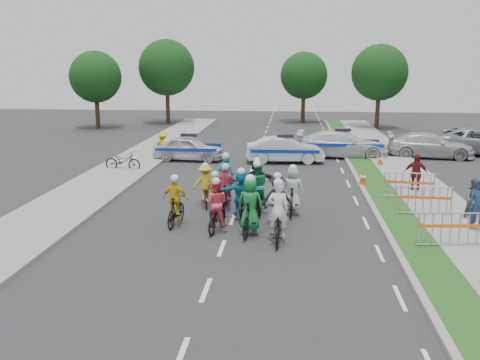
# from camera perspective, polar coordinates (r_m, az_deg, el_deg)

# --- Properties ---
(ground) EXTENTS (90.00, 90.00, 0.00)m
(ground) POSITION_cam_1_polar(r_m,az_deg,el_deg) (16.00, -1.96, -7.28)
(ground) COLOR #28282B
(ground) RESTS_ON ground
(curb_right) EXTENTS (0.20, 60.00, 0.12)m
(curb_right) POSITION_cam_1_polar(r_m,az_deg,el_deg) (20.86, 13.93, -2.74)
(curb_right) COLOR gray
(curb_right) RESTS_ON ground
(grass_strip) EXTENTS (1.20, 60.00, 0.11)m
(grass_strip) POSITION_cam_1_polar(r_m,az_deg,el_deg) (20.98, 15.82, -2.77)
(grass_strip) COLOR #1C4A17
(grass_strip) RESTS_ON ground
(sidewalk_right) EXTENTS (2.40, 60.00, 0.13)m
(sidewalk_right) POSITION_cam_1_polar(r_m,az_deg,el_deg) (21.38, 20.57, -2.80)
(sidewalk_right) COLOR gray
(sidewalk_right) RESTS_ON ground
(sidewalk_left) EXTENTS (3.00, 60.00, 0.13)m
(sidewalk_left) POSITION_cam_1_polar(r_m,az_deg,el_deg) (22.31, -17.03, -1.92)
(sidewalk_left) COLOR gray
(sidewalk_left) RESTS_ON ground
(rider_0) EXTENTS (0.72, 1.99, 2.02)m
(rider_0) POSITION_cam_1_polar(r_m,az_deg,el_deg) (16.37, 4.06, -4.39)
(rider_0) COLOR black
(rider_0) RESTS_ON ground
(rider_1) EXTENTS (0.91, 1.96, 1.99)m
(rider_1) POSITION_cam_1_polar(r_m,az_deg,el_deg) (16.97, 1.10, -3.37)
(rider_1) COLOR black
(rider_1) RESTS_ON ground
(rider_2) EXTENTS (0.88, 1.84, 1.80)m
(rider_2) POSITION_cam_1_polar(r_m,az_deg,el_deg) (17.42, -2.51, -3.31)
(rider_2) COLOR black
(rider_2) RESTS_ON ground
(rider_3) EXTENTS (0.93, 1.74, 1.78)m
(rider_3) POSITION_cam_1_polar(r_m,az_deg,el_deg) (18.06, -6.87, -2.75)
(rider_3) COLOR black
(rider_3) RESTS_ON ground
(rider_4) EXTENTS (1.07, 1.87, 1.86)m
(rider_4) POSITION_cam_1_polar(r_m,az_deg,el_deg) (17.94, 3.97, -2.69)
(rider_4) COLOR black
(rider_4) RESTS_ON ground
(rider_5) EXTENTS (1.51, 1.81, 1.87)m
(rider_5) POSITION_cam_1_polar(r_m,az_deg,el_deg) (18.57, 0.15, -1.92)
(rider_5) COLOR black
(rider_5) RESTS_ON ground
(rider_6) EXTENTS (0.70, 1.71, 1.71)m
(rider_6) POSITION_cam_1_polar(r_m,az_deg,el_deg) (18.88, -2.62, -2.38)
(rider_6) COLOR black
(rider_6) RESTS_ON ground
(rider_7) EXTENTS (0.81, 1.80, 1.87)m
(rider_7) POSITION_cam_1_polar(r_m,az_deg,el_deg) (19.27, 5.61, -1.63)
(rider_7) COLOR black
(rider_7) RESTS_ON ground
(rider_8) EXTENTS (0.98, 2.01, 1.97)m
(rider_8) POSITION_cam_1_polar(r_m,az_deg,el_deg) (19.47, 1.84, -1.43)
(rider_8) COLOR black
(rider_8) RESTS_ON ground
(rider_9) EXTENTS (0.92, 1.73, 1.79)m
(rider_9) POSITION_cam_1_polar(r_m,az_deg,el_deg) (19.81, -1.50, -1.29)
(rider_9) COLOR black
(rider_9) RESTS_ON ground
(rider_10) EXTENTS (1.02, 1.74, 1.70)m
(rider_10) POSITION_cam_1_polar(r_m,az_deg,el_deg) (20.43, -3.69, -0.96)
(rider_10) COLOR black
(rider_10) RESTS_ON ground
(rider_11) EXTENTS (1.48, 1.77, 1.84)m
(rider_11) POSITION_cam_1_polar(r_m,az_deg,el_deg) (20.76, 1.80, -0.41)
(rider_11) COLOR black
(rider_11) RESTS_ON ground
(rider_12) EXTENTS (0.83, 1.97, 1.96)m
(rider_12) POSITION_cam_1_polar(r_m,az_deg,el_deg) (21.15, -1.48, -0.52)
(rider_12) COLOR black
(rider_12) RESTS_ON ground
(police_car_0) EXTENTS (4.09, 1.99, 1.34)m
(police_car_0) POSITION_cam_1_polar(r_m,az_deg,el_deg) (30.02, -5.45, 3.37)
(police_car_0) COLOR silver
(police_car_0) RESTS_ON ground
(police_car_1) EXTENTS (4.31, 1.82, 1.39)m
(police_car_1) POSITION_cam_1_polar(r_m,az_deg,el_deg) (29.33, 4.82, 3.21)
(police_car_1) COLOR silver
(police_car_1) RESTS_ON ground
(police_car_2) EXTENTS (5.33, 2.40, 1.52)m
(police_car_2) POSITION_cam_1_polar(r_m,az_deg,el_deg) (31.44, 10.85, 3.78)
(police_car_2) COLOR silver
(police_car_2) RESTS_ON ground
(civilian_sedan) EXTENTS (5.03, 2.50, 1.41)m
(civilian_sedan) POSITION_cam_1_polar(r_m,az_deg,el_deg) (32.64, 19.61, 3.49)
(civilian_sedan) COLOR #BABAC0
(civilian_sedan) RESTS_ON ground
(spectator_0) EXTENTS (0.78, 0.66, 1.81)m
(spectator_0) POSITION_cam_1_polar(r_m,az_deg,el_deg) (18.68, 24.14, -2.59)
(spectator_0) COLOR navy
(spectator_0) RESTS_ON ground
(spectator_1) EXTENTS (0.82, 0.67, 1.57)m
(spectator_1) POSITION_cam_1_polar(r_m,az_deg,el_deg) (19.96, 23.76, -1.99)
(spectator_1) COLOR #515256
(spectator_1) RESTS_ON ground
(spectator_2) EXTENTS (1.05, 0.64, 1.68)m
(spectator_2) POSITION_cam_1_polar(r_m,az_deg,el_deg) (23.53, 18.23, 0.66)
(spectator_2) COLOR maroon
(spectator_2) RESTS_ON ground
(marshal_hiviz) EXTENTS (1.14, 1.11, 1.57)m
(marshal_hiviz) POSITION_cam_1_polar(r_m,az_deg,el_deg) (30.36, -8.26, 3.61)
(marshal_hiviz) COLOR #D5BF0B
(marshal_hiviz) RESTS_ON ground
(barrier_0) EXTENTS (2.04, 0.71, 1.12)m
(barrier_0) POSITION_cam_1_polar(r_m,az_deg,el_deg) (16.91, 21.54, -5.08)
(barrier_0) COLOR #A5A8AD
(barrier_0) RESTS_ON ground
(barrier_1) EXTENTS (2.01, 0.55, 1.12)m
(barrier_1) POSITION_cam_1_polar(r_m,az_deg,el_deg) (20.01, 18.98, -2.23)
(barrier_1) COLOR #A5A8AD
(barrier_1) RESTS_ON ground
(barrier_2) EXTENTS (2.04, 0.72, 1.12)m
(barrier_2) POSITION_cam_1_polar(r_m,az_deg,el_deg) (22.31, 17.57, -0.65)
(barrier_2) COLOR #A5A8AD
(barrier_2) RESTS_ON ground
(cone_0) EXTENTS (0.40, 0.40, 0.70)m
(cone_0) POSITION_cam_1_polar(r_m,az_deg,el_deg) (24.17, 12.95, 0.07)
(cone_0) COLOR #F24C0C
(cone_0) RESTS_ON ground
(cone_1) EXTENTS (0.40, 0.40, 0.70)m
(cone_1) POSITION_cam_1_polar(r_m,az_deg,el_deg) (28.87, 14.75, 1.98)
(cone_1) COLOR #F24C0C
(cone_1) RESTS_ON ground
(parked_bike) EXTENTS (1.92, 0.84, 0.98)m
(parked_bike) POSITION_cam_1_polar(r_m,az_deg,el_deg) (27.73, -12.39, 2.00)
(parked_bike) COLOR black
(parked_bike) RESTS_ON ground
(tree_0) EXTENTS (4.20, 4.20, 6.30)m
(tree_0) POSITION_cam_1_polar(r_m,az_deg,el_deg) (45.82, -15.17, 10.56)
(tree_0) COLOR #382619
(tree_0) RESTS_ON ground
(tree_1) EXTENTS (4.55, 4.55, 6.82)m
(tree_1) POSITION_cam_1_polar(r_m,az_deg,el_deg) (45.48, 14.67, 11.02)
(tree_1) COLOR #382619
(tree_1) RESTS_ON ground
(tree_3) EXTENTS (4.90, 4.90, 7.35)m
(tree_3) POSITION_cam_1_polar(r_m,az_deg,el_deg) (48.19, -7.83, 11.78)
(tree_3) COLOR #382619
(tree_3) RESTS_ON ground
(tree_4) EXTENTS (4.20, 4.20, 6.30)m
(tree_4) POSITION_cam_1_polar(r_m,az_deg,el_deg) (48.95, 6.83, 11.00)
(tree_4) COLOR #382619
(tree_4) RESTS_ON ground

